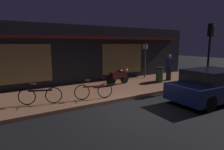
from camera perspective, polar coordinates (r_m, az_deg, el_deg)
ground_plane at (r=7.42m, az=5.44°, el=-10.34°), size 60.00×60.00×0.00m
sidewalk_slab at (r=9.83m, az=-5.32°, el=-4.90°), size 18.00×4.00×0.15m
storefront_building at (r=12.66m, az=-12.46°, el=6.05°), size 18.00×3.30×3.60m
motorcycle at (r=10.94m, az=1.99°, el=-0.34°), size 1.69×0.62×0.97m
bicycle_parked at (r=7.94m, az=-20.82°, el=-5.75°), size 1.57×0.66×0.91m
bicycle_extra at (r=8.17m, az=-5.59°, el=-4.76°), size 1.61×0.55×0.91m
person_bystander at (r=12.78m, az=16.81°, el=2.41°), size 0.45×0.53×1.67m
sign_post at (r=13.36m, az=9.96°, el=5.03°), size 0.44×0.09×2.40m
trash_bin at (r=11.97m, az=14.17°, el=0.10°), size 0.48×0.48×0.93m
traffic_light_pole at (r=12.01m, az=27.42°, el=8.27°), size 0.24×0.33×3.60m
parked_car_near at (r=9.30m, az=28.01°, el=-2.85°), size 4.19×1.98×1.42m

